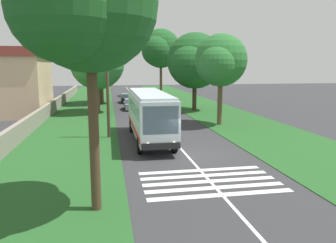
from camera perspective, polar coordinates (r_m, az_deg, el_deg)
The scene contains 18 objects.
ground at distance 21.39m, azimuth 3.37°, elevation -5.95°, with size 160.00×160.00×0.00m, color #333335.
grass_verge_left at distance 35.63m, azimuth -15.45°, elevation 0.00°, with size 120.00×8.00×0.04m, color #235623.
grass_verge_right at distance 37.82m, azimuth 10.11°, elevation 0.73°, with size 120.00×8.00×0.04m, color #235623.
centre_line at distance 35.82m, azimuth -2.28°, elevation 0.36°, with size 110.00×0.16×0.01m, color silver.
coach_bus at distance 25.52m, azimuth -3.20°, elevation 1.50°, with size 11.16×2.62×3.73m.
zebra_crossing at distance 17.02m, azimuth 7.20°, elevation -10.12°, with size 4.05×6.80×0.01m.
trailing_car_0 at distance 44.15m, azimuth -6.33°, elevation 2.91°, with size 4.30×1.78×1.43m.
trailing_car_1 at distance 52.50m, azimuth -7.05°, elevation 3.94°, with size 4.30×1.78×1.43m.
trailing_car_2 at distance 61.56m, azimuth -3.90°, elevation 4.81°, with size 4.30×1.78×1.43m.
roadside_tree_left_0 at distance 41.35m, azimuth -12.23°, elevation 9.67°, with size 7.58×6.52×9.34m.
roadside_tree_left_1 at distance 51.37m, azimuth -11.66°, elevation 9.47°, with size 8.41×6.86×9.43m.
roadside_tree_left_2 at distance 13.10m, azimuth -14.09°, elevation 18.37°, with size 6.37×5.11×10.45m.
roadside_tree_right_0 at distance 42.76m, azimuth 4.35°, elevation 10.07°, with size 8.59×7.06×9.83m.
roadside_tree_right_1 at distance 32.43m, azimuth 8.80°, elevation 10.07°, with size 6.02×4.99×8.69m.
roadside_tree_right_2 at distance 64.06m, azimuth -1.47°, elevation 12.20°, with size 9.31×7.49×12.57m.
utility_pole at distance 26.64m, azimuth -10.32°, elevation 5.38°, with size 0.24×1.40×7.34m.
roadside_wall at distance 40.88m, azimuth -19.64°, elevation 2.02°, with size 70.00×0.40×1.44m, color gray.
roadside_building at distance 43.40m, azimuth -26.45°, elevation 6.15°, with size 10.06×10.22×7.69m.
Camera 1 is at (-20.02, 4.90, 5.70)m, focal length 35.57 mm.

